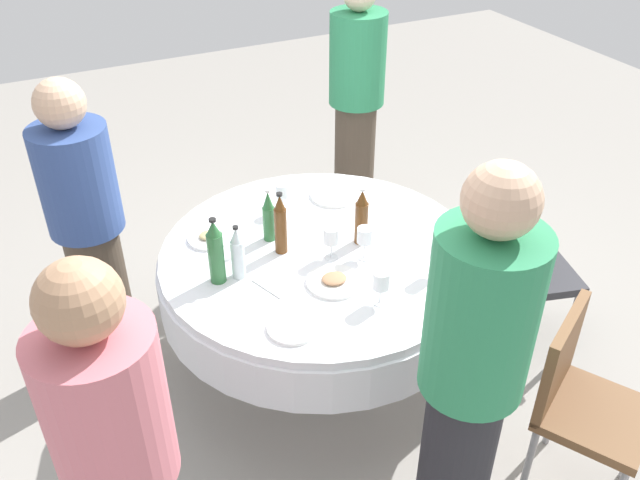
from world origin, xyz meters
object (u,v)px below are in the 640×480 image
(person_south, at_px, (356,107))
(chair_right, at_px, (579,395))
(bottle_brown_south, at_px, (281,225))
(plate_left, at_px, (334,195))
(bottle_green_near, at_px, (216,252))
(wine_glass_rear, at_px, (365,236))
(wine_glass_right, at_px, (331,236))
(wine_glass_north, at_px, (381,281))
(plate_inner, at_px, (293,327))
(dining_table, at_px, (320,275))
(bottle_brown_rear, at_px, (361,217))
(bottle_green_far, at_px, (269,217))
(person_west, at_px, (470,384))
(bottle_clear_west, at_px, (238,254))
(person_near, at_px, (89,230))
(wine_glass_far, at_px, (282,192))
(wine_glass_east, at_px, (438,253))
(plate_north, at_px, (334,281))
(person_rear, at_px, (123,471))
(plate_mid, at_px, (209,238))
(chair_east, at_px, (521,264))

(person_south, bearing_deg, chair_right, -59.58)
(bottle_brown_south, height_order, plate_left, bottle_brown_south)
(bottle_green_near, bearing_deg, person_south, -138.51)
(wine_glass_rear, bearing_deg, wine_glass_right, -27.03)
(wine_glass_north, xyz_separation_m, plate_inner, (0.39, -0.01, -0.11))
(bottle_brown_south, relative_size, wine_glass_rear, 1.94)
(wine_glass_north, bearing_deg, chair_right, 132.67)
(dining_table, xyz_separation_m, person_south, (-0.81, -1.14, 0.26))
(bottle_brown_rear, relative_size, plate_inner, 1.40)
(bottle_green_far, bearing_deg, person_west, 97.76)
(bottle_clear_west, bearing_deg, plate_left, -148.11)
(bottle_brown_rear, distance_m, plate_inner, 0.69)
(person_near, distance_m, chair_right, 2.25)
(wine_glass_far, distance_m, wine_glass_east, 0.87)
(bottle_green_far, height_order, wine_glass_far, bottle_green_far)
(bottle_clear_west, height_order, wine_glass_rear, bottle_clear_west)
(plate_north, height_order, chair_right, chair_right)
(wine_glass_right, bearing_deg, person_south, -123.00)
(bottle_brown_south, relative_size, plate_inner, 1.49)
(bottle_brown_south, height_order, wine_glass_east, bottle_brown_south)
(plate_north, height_order, person_south, person_south)
(bottle_green_near, xyz_separation_m, wine_glass_right, (-0.51, 0.06, -0.03))
(wine_glass_rear, bearing_deg, person_rear, 31.20)
(wine_glass_east, height_order, person_rear, person_rear)
(bottle_green_near, distance_m, chair_right, 1.58)
(bottle_green_far, relative_size, person_rear, 0.17)
(wine_glass_rear, distance_m, plate_inner, 0.58)
(plate_mid, relative_size, person_rear, 0.13)
(bottle_green_far, xyz_separation_m, wine_glass_right, (-0.19, 0.26, -0.01))
(wine_glass_far, distance_m, plate_inner, 0.90)
(bottle_green_far, bearing_deg, plate_north, 104.87)
(bottle_green_far, height_order, chair_east, bottle_green_far)
(dining_table, distance_m, bottle_brown_south, 0.34)
(wine_glass_east, distance_m, plate_inner, 0.72)
(bottle_brown_rear, relative_size, wine_glass_north, 1.82)
(wine_glass_east, xyz_separation_m, person_rear, (1.46, 0.50, -0.02))
(plate_mid, height_order, plate_inner, plate_mid)
(person_south, xyz_separation_m, person_rear, (1.90, 2.04, -0.01))
(wine_glass_east, bearing_deg, plate_left, -83.25)
(person_south, bearing_deg, plate_north, -86.50)
(plate_mid, distance_m, plate_left, 0.72)
(plate_mid, bearing_deg, person_west, 107.19)
(wine_glass_far, bearing_deg, plate_left, -178.48)
(wine_glass_north, bearing_deg, plate_left, -104.75)
(bottle_brown_south, xyz_separation_m, person_west, (-0.17, 1.17, 0.02))
(person_rear, xyz_separation_m, chair_right, (-1.71, 0.17, -0.32))
(wine_glass_far, distance_m, person_near, 0.93)
(wine_glass_right, relative_size, person_south, 0.10)
(bottle_brown_south, relative_size, bottle_green_near, 0.98)
(chair_east, bearing_deg, plate_mid, -96.73)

